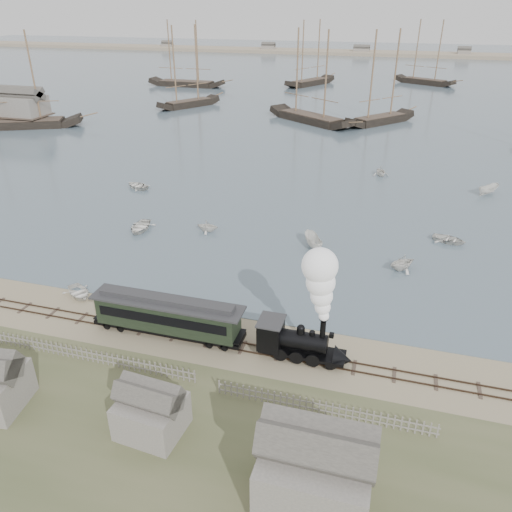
# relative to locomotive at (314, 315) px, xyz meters

# --- Properties ---
(ground) EXTENTS (600.00, 600.00, 0.00)m
(ground) POSITION_rel_locomotive_xyz_m (-10.66, 2.00, -4.25)
(ground) COLOR tan
(ground) RESTS_ON ground
(harbor_water) EXTENTS (600.00, 336.00, 0.06)m
(harbor_water) POSITION_rel_locomotive_xyz_m (-10.66, 172.00, -4.22)
(harbor_water) COLOR #495869
(harbor_water) RESTS_ON ground
(rail_track) EXTENTS (120.00, 1.80, 0.16)m
(rail_track) POSITION_rel_locomotive_xyz_m (-10.66, 0.00, -4.21)
(rail_track) COLOR #3A2A1F
(rail_track) RESTS_ON ground
(picket_fence_west) EXTENTS (19.00, 0.10, 1.20)m
(picket_fence_west) POSITION_rel_locomotive_xyz_m (-17.16, -5.00, -4.25)
(picket_fence_west) COLOR slate
(picket_fence_west) RESTS_ON ground
(picket_fence_east) EXTENTS (15.00, 0.10, 1.20)m
(picket_fence_east) POSITION_rel_locomotive_xyz_m (1.84, -5.50, -4.25)
(picket_fence_east) COLOR slate
(picket_fence_east) RESTS_ON ground
(shed_mid) EXTENTS (4.00, 3.50, 3.60)m
(shed_mid) POSITION_rel_locomotive_xyz_m (-8.66, -10.00, -4.25)
(shed_mid) COLOR slate
(shed_mid) RESTS_ON ground
(shed_right) EXTENTS (6.00, 5.00, 5.10)m
(shed_right) POSITION_rel_locomotive_xyz_m (2.34, -12.00, -4.25)
(shed_right) COLOR slate
(shed_right) RESTS_ON ground
(far_spit) EXTENTS (500.00, 20.00, 1.80)m
(far_spit) POSITION_rel_locomotive_xyz_m (-10.66, 252.00, -4.25)
(far_spit) COLOR tan
(far_spit) RESTS_ON ground
(locomotive) EXTENTS (7.38, 2.76, 9.21)m
(locomotive) POSITION_rel_locomotive_xyz_m (0.00, 0.00, 0.00)
(locomotive) COLOR black
(locomotive) RESTS_ON ground
(passenger_coach) EXTENTS (13.00, 2.51, 3.16)m
(passenger_coach) POSITION_rel_locomotive_xyz_m (-12.15, 0.00, -2.24)
(passenger_coach) COLOR black
(passenger_coach) RESTS_ON ground
(beached_dinghy) EXTENTS (4.13, 4.34, 0.73)m
(beached_dinghy) POSITION_rel_locomotive_xyz_m (-23.06, 3.28, -3.88)
(beached_dinghy) COLOR silver
(beached_dinghy) RESTS_ON ground
(rowboat_0) EXTENTS (4.63, 3.53, 0.89)m
(rowboat_0) POSITION_rel_locomotive_xyz_m (-24.70, 18.58, -3.74)
(rowboat_0) COLOR silver
(rowboat_0) RESTS_ON harbor_water
(rowboat_1) EXTENTS (2.38, 2.75, 1.43)m
(rowboat_1) POSITION_rel_locomotive_xyz_m (-16.64, 20.58, -3.48)
(rowboat_1) COLOR silver
(rowboat_1) RESTS_ON harbor_water
(rowboat_2) EXTENTS (4.12, 3.20, 1.51)m
(rowboat_2) POSITION_rel_locomotive_xyz_m (-3.50, 19.64, -3.44)
(rowboat_2) COLOR silver
(rowboat_2) RESTS_ON harbor_water
(rowboat_3) EXTENTS (3.72, 4.42, 0.78)m
(rowboat_3) POSITION_rel_locomotive_xyz_m (11.45, 25.48, -3.80)
(rowboat_3) COLOR silver
(rowboat_3) RESTS_ON harbor_water
(rowboat_4) EXTENTS (4.16, 4.18, 1.67)m
(rowboat_4) POSITION_rel_locomotive_xyz_m (6.35, 17.18, -3.36)
(rowboat_4) COLOR silver
(rowboat_4) RESTS_ON harbor_water
(rowboat_5) EXTENTS (3.58, 3.69, 1.44)m
(rowboat_5) POSITION_rel_locomotive_xyz_m (17.68, 44.18, -3.47)
(rowboat_5) COLOR silver
(rowboat_5) RESTS_ON harbor_water
(rowboat_6) EXTENTS (4.20, 4.81, 0.83)m
(rowboat_6) POSITION_rel_locomotive_xyz_m (-32.46, 32.42, -3.77)
(rowboat_6) COLOR silver
(rowboat_6) RESTS_ON harbor_water
(rowboat_7) EXTENTS (3.71, 3.50, 1.54)m
(rowboat_7) POSITION_rel_locomotive_xyz_m (2.18, 48.56, -3.42)
(rowboat_7) COLOR silver
(rowboat_7) RESTS_ON harbor_water
(schooner_0) EXTENTS (26.23, 16.82, 20.00)m
(schooner_0) POSITION_rel_locomotive_xyz_m (-76.57, 61.31, 5.81)
(schooner_0) COLOR black
(schooner_0) RESTS_ON harbor_water
(schooner_1) EXTENTS (12.87, 17.51, 20.00)m
(schooner_1) POSITION_rel_locomotive_xyz_m (-50.25, 94.02, 5.81)
(schooner_1) COLOR black
(schooner_1) RESTS_ON harbor_water
(schooner_2) EXTENTS (22.73, 18.36, 20.00)m
(schooner_2) POSITION_rel_locomotive_xyz_m (-15.98, 84.64, 5.81)
(schooner_2) COLOR black
(schooner_2) RESTS_ON harbor_water
(schooner_3) EXTENTS (15.40, 17.67, 20.00)m
(schooner_3) POSITION_rel_locomotive_xyz_m (-0.46, 87.67, 5.81)
(schooner_3) COLOR black
(schooner_3) RESTS_ON harbor_water
(schooner_6) EXTENTS (25.38, 6.35, 20.00)m
(schooner_6) POSITION_rel_locomotive_xyz_m (-65.01, 126.71, 5.81)
(schooner_6) COLOR black
(schooner_6) RESTS_ON harbor_water
(schooner_7) EXTENTS (14.32, 21.56, 20.00)m
(schooner_7) POSITION_rel_locomotive_xyz_m (-26.63, 140.69, 5.81)
(schooner_7) COLOR black
(schooner_7) RESTS_ON harbor_water
(schooner_8) EXTENTS (20.22, 14.16, 20.00)m
(schooner_8) POSITION_rel_locomotive_xyz_m (9.87, 153.21, 5.81)
(schooner_8) COLOR black
(schooner_8) RESTS_ON harbor_water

